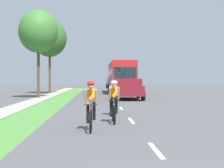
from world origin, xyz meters
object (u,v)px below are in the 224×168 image
at_px(suv_dark_green, 112,82).
at_px(street_tree_far, 50,38).
at_px(cyclist_trailing, 114,101).
at_px(bus_red, 121,76).
at_px(pickup_maroon, 128,89).
at_px(sedan_blue, 112,84).
at_px(cyclist_lead, 91,105).
at_px(cyclist_distant, 113,97).
at_px(street_tree_near, 38,32).

bearing_deg(suv_dark_green, street_tree_far, -104.05).
bearing_deg(cyclist_trailing, street_tree_far, 102.79).
bearing_deg(bus_red, cyclist_trailing, -94.66).
bearing_deg(street_tree_far, bus_red, 12.11).
xyz_separation_m(cyclist_trailing, pickup_maroon, (1.88, 14.35, 0.02)).
height_order(cyclist_trailing, bus_red, bus_red).
bearing_deg(pickup_maroon, sedan_blue, 89.66).
distance_m(bus_red, suv_dark_green, 31.26).
bearing_deg(suv_dark_green, pickup_maroon, -90.81).
bearing_deg(cyclist_lead, cyclist_distant, 78.31).
relative_size(pickup_maroon, sedan_blue, 1.19).
distance_m(cyclist_trailing, bus_red, 27.12).
relative_size(suv_dark_green, street_tree_near, 0.63).
bearing_deg(street_tree_near, suv_dark_green, 79.17).
bearing_deg(street_tree_far, street_tree_near, -88.43).
height_order(cyclist_lead, suv_dark_green, suv_dark_green).
xyz_separation_m(suv_dark_green, street_tree_far, (-8.25, -32.94, 5.10)).
bearing_deg(sedan_blue, bus_red, -89.61).
height_order(suv_dark_green, street_tree_far, street_tree_far).
relative_size(bus_red, street_tree_near, 1.57).
bearing_deg(street_tree_near, cyclist_trailing, -71.49).
bearing_deg(bus_red, suv_dark_green, 89.45).
xyz_separation_m(cyclist_distant, suv_dark_green, (2.39, 55.65, 0.14)).
xyz_separation_m(cyclist_trailing, sedan_blue, (2.07, 46.24, -0.04)).
bearing_deg(street_tree_near, street_tree_far, 91.57).
xyz_separation_m(cyclist_lead, sedan_blue, (2.89, 48.16, -0.04)).
xyz_separation_m(pickup_maroon, suv_dark_green, (0.62, 43.90, 0.12)).
bearing_deg(sedan_blue, suv_dark_green, 87.93).
distance_m(cyclist_trailing, sedan_blue, 46.29).
bearing_deg(cyclist_trailing, street_tree_near, 108.51).
relative_size(cyclist_trailing, suv_dark_green, 0.37).
bearing_deg(sedan_blue, cyclist_lead, -93.44).
bearing_deg(suv_dark_green, bus_red, -90.55).
distance_m(cyclist_trailing, street_tree_near, 17.96).
relative_size(cyclist_trailing, sedan_blue, 0.40).
xyz_separation_m(cyclist_lead, street_tree_near, (-4.68, 18.34, 4.77)).
height_order(cyclist_distant, bus_red, bus_red).
xyz_separation_m(bus_red, street_tree_far, (-7.94, -1.70, 4.07)).
bearing_deg(cyclist_distant, cyclist_trailing, -92.46).
bearing_deg(pickup_maroon, cyclist_lead, -99.43).
bearing_deg(cyclist_trailing, cyclist_distant, 87.54).
distance_m(cyclist_trailing, pickup_maroon, 14.47).
bearing_deg(cyclist_lead, pickup_maroon, 80.57).
relative_size(sedan_blue, suv_dark_green, 0.91).
distance_m(cyclist_distant, street_tree_near, 15.67).
distance_m(bus_red, sedan_blue, 19.27).
bearing_deg(street_tree_far, pickup_maroon, -55.18).
xyz_separation_m(sedan_blue, street_tree_near, (-7.57, -29.82, 4.81)).
xyz_separation_m(cyclist_lead, cyclist_distant, (0.93, 4.51, 0.00)).
height_order(cyclist_lead, street_tree_far, street_tree_far).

